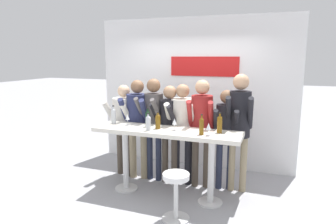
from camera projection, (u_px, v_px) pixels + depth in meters
ground_plane at (166, 195)px, 4.61m from camera, size 40.00×40.00×0.00m
back_wall at (194, 93)px, 5.76m from camera, size 3.82×0.12×2.83m
tasting_table at (166, 141)px, 4.45m from camera, size 2.22×0.56×1.05m
bar_stool at (176, 189)px, 3.86m from camera, size 0.36×0.36×0.63m
person_far_left at (124, 121)px, 5.26m from camera, size 0.53×0.61×1.63m
person_left at (138, 119)px, 5.10m from camera, size 0.49×0.59×1.72m
person_center_left at (154, 117)px, 5.01m from camera, size 0.41×0.54×1.75m
person_center at (169, 123)px, 4.92m from camera, size 0.45×0.56×1.65m
person_center_right at (182, 124)px, 4.87m from camera, size 0.48×0.57×1.68m
person_right at (202, 121)px, 4.73m from camera, size 0.45×0.57×1.75m
person_far_right at (226, 128)px, 4.66m from camera, size 0.42×0.53×1.61m
person_rightmost at (239, 119)px, 4.57m from camera, size 0.42×0.57×1.86m
wine_bottle_0 at (202, 125)px, 4.11m from camera, size 0.06×0.06×0.29m
wine_bottle_1 at (148, 122)px, 4.34m from camera, size 0.08×0.08×0.26m
wine_bottle_2 at (220, 123)px, 4.21m from camera, size 0.07×0.07×0.29m
wine_bottle_3 at (148, 118)px, 4.58m from camera, size 0.07×0.07×0.30m
wine_bottle_4 at (113, 115)px, 4.81m from camera, size 0.07×0.07×0.29m
wine_bottle_5 at (158, 121)px, 4.45m from camera, size 0.08×0.08×0.26m
wine_glass_0 at (174, 122)px, 4.36m from camera, size 0.07×0.07×0.18m
wine_glass_1 at (128, 117)px, 4.69m from camera, size 0.07×0.07×0.18m
wine_glass_2 at (209, 127)px, 4.05m from camera, size 0.07×0.07×0.18m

